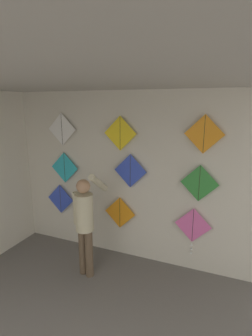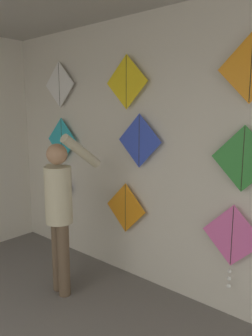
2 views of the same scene
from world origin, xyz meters
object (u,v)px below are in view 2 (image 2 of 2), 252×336
kite_8 (251,68)px  kite_3 (62,140)px  kite_6 (59,85)px  kite_0 (57,185)px  kite_4 (139,141)px  kite_7 (126,82)px  kite_1 (126,208)px  kite_5 (243,159)px  shopkeeper (60,205)px  kite_2 (232,240)px

kite_8 → kite_3: bearing=180.0°
kite_6 → kite_8: bearing=0.0°
kite_3 → kite_6: kite_6 is taller
kite_0 → kite_4: size_ratio=1.00×
kite_3 → kite_4: 1.27m
kite_6 → kite_8: kite_8 is taller
kite_7 → kite_1: bearing=180.0°
kite_4 → kite_5: (1.08, 0.00, -0.08)m
kite_1 → kite_4: 0.78m
kite_4 → kite_8: size_ratio=1.00×
kite_0 → kite_4: kite_4 is taller
shopkeeper → kite_0: size_ratio=2.96×
kite_0 → kite_6: kite_6 is taller
kite_8 → kite_6: bearing=180.0°
kite_0 → kite_7: bearing=0.0°
kite_3 → kite_6: bearing=180.0°
kite_5 → kite_2: bearing=-178.9°
kite_0 → kite_7: 1.76m
kite_0 → kite_3: kite_3 is taller
kite_0 → kite_1: size_ratio=1.00×
shopkeeper → kite_2: size_ratio=2.15×
kite_4 → kite_2: bearing=-0.1°
kite_6 → kite_5: bearing=0.0°
shopkeeper → kite_6: bearing=151.9°
kite_1 → kite_6: kite_6 is taller
kite_3 → kite_6: 0.68m
kite_5 → kite_0: bearing=180.0°
kite_1 → kite_6: size_ratio=1.00×
kite_0 → kite_2: size_ratio=0.73×
kite_5 → kite_8: size_ratio=1.00×
kite_3 → kite_2: bearing=-0.0°
kite_2 → shopkeeper: bearing=-155.0°
kite_1 → kite_3: 1.28m
kite_0 → kite_2: kite_0 is taller
shopkeeper → kite_2: bearing=36.9°
kite_1 → kite_6: 1.75m
kite_7 → kite_4: bearing=0.0°
kite_1 → kite_3: size_ratio=1.00×
kite_2 → kite_4: size_ratio=1.38×
kite_4 → kite_3: bearing=180.0°
kite_0 → kite_2: 2.43m
kite_7 → kite_2: bearing=-0.0°
kite_3 → kite_5: size_ratio=1.00×
kite_5 → kite_8: 0.72m
kite_1 → kite_2: bearing=-0.0°
kite_5 → kite_8: kite_8 is taller
kite_2 → kite_3: size_ratio=1.38×
shopkeeper → kite_0: (-0.95, 0.69, -0.06)m
kite_6 → kite_7: size_ratio=1.00×
kite_2 → kite_3: (-2.30, 0.00, 0.73)m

